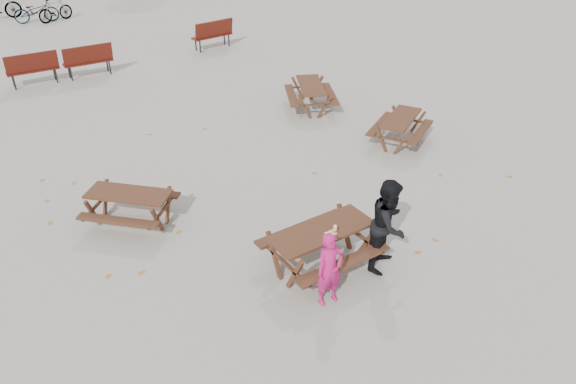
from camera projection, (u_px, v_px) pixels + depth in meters
ground at (320, 266)px, 9.70m from camera, size 80.00×80.00×0.00m
main_picnic_table at (321, 239)px, 9.39m from camera, size 1.80×1.45×0.78m
food_tray at (331, 234)px, 9.17m from camera, size 0.18×0.11×0.03m
bread_roll at (331, 232)px, 9.15m from camera, size 0.14×0.06×0.05m
soda_bottle at (335, 230)px, 9.16m from camera, size 0.07×0.07×0.17m
child at (330, 269)px, 8.63m from camera, size 0.49×0.34×1.28m
adult at (389, 224)px, 9.32m from camera, size 1.01×0.94×1.67m
picnic_table_east at (400, 130)px, 13.63m from camera, size 1.93×1.82×0.66m
picnic_table_north at (131, 208)px, 10.66m from camera, size 1.99×2.00×0.67m
picnic_table_far at (311, 97)px, 15.42m from camera, size 1.89×2.02×0.69m
park_bench_row at (67, 63)px, 17.34m from camera, size 11.52×1.19×1.03m
fallen_leaves at (267, 195)px, 11.70m from camera, size 11.00×11.00×0.01m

